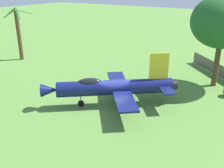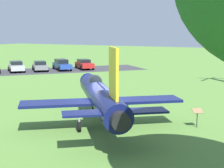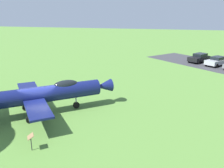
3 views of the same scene
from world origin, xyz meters
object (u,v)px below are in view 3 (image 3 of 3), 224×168
object	(u,v)px
info_plaque	(31,139)
display_jet	(43,94)
parked_car_black	(199,58)
parked_car_silver	(217,61)

from	to	relation	value
info_plaque	display_jet	bearing A→B (deg)	20.54
info_plaque	parked_car_black	xyz separation A→B (m)	(31.72, -13.28, -0.06)
info_plaque	parked_car_black	distance (m)	34.39
info_plaque	parked_car_silver	world-z (taller)	parked_car_silver
info_plaque	parked_car_silver	size ratio (longest dim) A/B	0.27
display_jet	parked_car_black	distance (m)	30.37
display_jet	parked_car_black	world-z (taller)	display_jet
parked_car_silver	parked_car_black	bearing A→B (deg)	-91.89
info_plaque	parked_car_black	world-z (taller)	parked_car_black
display_jet	info_plaque	size ratio (longest dim) A/B	9.84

